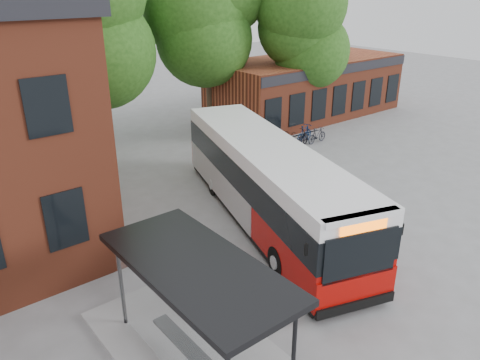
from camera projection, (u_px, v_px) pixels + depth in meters
ground at (297, 277)px, 15.23m from camera, size 100.00×100.00×0.00m
shop_row at (307, 87)px, 33.15m from camera, size 14.00×6.20×4.00m
bus_shelter at (199, 313)px, 11.34m from camera, size 3.60×7.00×2.90m
bike_rail at (287, 141)px, 27.68m from camera, size 5.20×0.10×0.38m
tree_1 at (95, 53)px, 25.94m from camera, size 7.92×7.92×10.40m
tree_2 at (208, 40)px, 29.16m from camera, size 7.92×7.92×11.00m
tree_3 at (310, 54)px, 29.53m from camera, size 7.04×7.04×9.28m
city_bus at (267, 184)px, 18.21m from camera, size 6.54×12.91×3.23m
bicycle_0 at (265, 147)px, 25.80m from camera, size 1.82×0.97×0.91m
bicycle_1 at (261, 142)px, 26.46m from camera, size 1.77×0.74×1.03m
bicycle_2 at (287, 142)px, 26.54m from camera, size 1.91×1.27×0.95m
bicycle_4 at (301, 139)px, 27.01m from camera, size 1.95×1.25×0.97m
bicycle_5 at (304, 134)px, 27.75m from camera, size 1.88×1.03×1.09m
bicycle_7 at (317, 135)px, 27.76m from camera, size 1.58×0.52×0.94m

